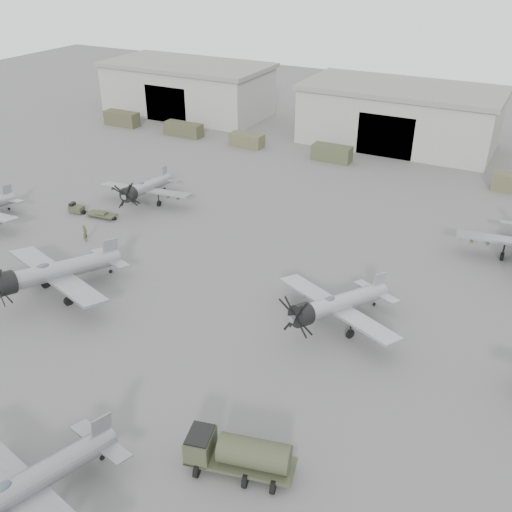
{
  "coord_description": "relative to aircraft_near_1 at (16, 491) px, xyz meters",
  "views": [
    {
      "loc": [
        20.41,
        -23.25,
        27.61
      ],
      "look_at": [
        -0.47,
        16.52,
        2.5
      ],
      "focal_mm": 40.0,
      "sensor_mm": 36.0,
      "label": 1
    }
  ],
  "objects": [
    {
      "name": "support_truck_2",
      "position": [
        -19.53,
        61.36,
        -1.26
      ],
      "size": [
        5.1,
        2.2,
        1.96
      ],
      "primitive_type": "cube",
      "color": "#4B4A31",
      "rests_on": "ground"
    },
    {
      "name": "support_truck_0",
      "position": [
        -43.35,
        61.36,
        -1.08
      ],
      "size": [
        6.07,
        2.2,
        2.33
      ],
      "primitive_type": "cube",
      "color": "#3E3E28",
      "rests_on": "ground"
    },
    {
      "name": "aircraft_mid_1",
      "position": [
        -14.68,
        17.19,
        0.17
      ],
      "size": [
        13.25,
        11.93,
        5.3
      ],
      "rotation": [
        0.0,
        0.0,
        -0.29
      ],
      "color": "gray",
      "rests_on": "ground"
    },
    {
      "name": "ground_crew",
      "position": [
        -19.63,
        26.47,
        -1.33
      ],
      "size": [
        0.65,
        0.78,
        1.83
      ],
      "primitive_type": "imported",
      "rotation": [
        0.0,
        0.0,
        1.94
      ],
      "color": "#434A30",
      "rests_on": "ground"
    },
    {
      "name": "ground",
      "position": [
        0.09,
        11.36,
        -2.24
      ],
      "size": [
        220.0,
        220.0,
        0.0
      ],
      "primitive_type": "plane",
      "color": "#535351",
      "rests_on": "ground"
    },
    {
      "name": "hangar_center",
      "position": [
        0.09,
        73.32,
        2.13
      ],
      "size": [
        29.0,
        14.8,
        8.7
      ],
      "color": "#9A9990",
      "rests_on": "ground"
    },
    {
      "name": "aircraft_near_1",
      "position": [
        0.0,
        0.0,
        0.0
      ],
      "size": [
        12.42,
        11.18,
        4.93
      ],
      "rotation": [
        0.0,
        0.0,
        -0.2
      ],
      "color": "gray",
      "rests_on": "ground"
    },
    {
      "name": "support_truck_3",
      "position": [
        -5.86,
        61.36,
        -1.13
      ],
      "size": [
        5.55,
        2.2,
        2.22
      ],
      "primitive_type": "cube",
      "color": "#3C412B",
      "rests_on": "ground"
    },
    {
      "name": "support_truck_1",
      "position": [
        -30.98,
        61.36,
        -1.2
      ],
      "size": [
        6.35,
        2.2,
        2.09
      ],
      "primitive_type": "cube",
      "color": "#3B3D28",
      "rests_on": "ground"
    },
    {
      "name": "tug_trailer",
      "position": [
        -24.11,
        31.43,
        -1.79
      ],
      "size": [
        6.0,
        1.67,
        1.19
      ],
      "rotation": [
        0.0,
        0.0,
        0.09
      ],
      "color": "#353925",
      "rests_on": "ground"
    },
    {
      "name": "aircraft_far_0",
      "position": [
        -19.86,
        36.87,
        -0.18
      ],
      "size": [
        11.42,
        10.28,
        4.53
      ],
      "rotation": [
        0.0,
        0.0,
        0.15
      ],
      "color": "#919399",
      "rests_on": "ground"
    },
    {
      "name": "aircraft_mid_2",
      "position": [
        8.57,
        24.21,
        -0.08
      ],
      "size": [
        11.62,
        10.53,
        4.75
      ],
      "rotation": [
        0.0,
        0.0,
        -0.41
      ],
      "color": "#A0A3A8",
      "rests_on": "ground"
    },
    {
      "name": "hangar_left",
      "position": [
        -37.91,
        73.32,
        2.13
      ],
      "size": [
        29.0,
        14.8,
        8.7
      ],
      "color": "#9A9990",
      "rests_on": "ground"
    },
    {
      "name": "fuel_tanker",
      "position": [
        8.75,
        8.34,
        -0.83
      ],
      "size": [
        6.72,
        3.97,
        2.47
      ],
      "rotation": [
        0.0,
        0.0,
        0.23
      ],
      "color": "#343925",
      "rests_on": "ground"
    }
  ]
}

